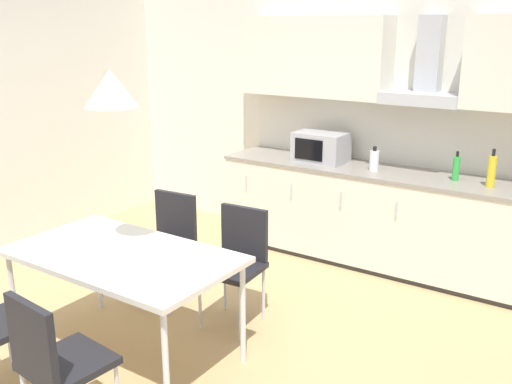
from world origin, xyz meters
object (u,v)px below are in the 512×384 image
object	(u,v)px
bottle_green	(456,168)
chair_far_right	(238,254)
dining_table	(123,260)
chair_far_left	(169,236)
bottle_yellow	(492,171)
bottle_white	(374,160)
pendant_lamp	(111,88)
chair_near_right	(53,356)
microwave	(321,147)

from	to	relation	value
bottle_green	chair_far_right	world-z (taller)	bottle_green
bottle_green	chair_far_right	distance (m)	2.00
dining_table	chair_far_left	bearing A→B (deg)	112.98
bottle_yellow	bottle_white	world-z (taller)	bottle_yellow
bottle_yellow	bottle_white	size ratio (longest dim) A/B	1.42
bottle_white	pendant_lamp	world-z (taller)	pendant_lamp
dining_table	chair_near_right	xyz separation A→B (m)	(0.33, -0.81, -0.17)
bottle_yellow	dining_table	bearing A→B (deg)	-125.92
bottle_green	bottle_white	bearing A→B (deg)	-175.12
dining_table	chair_near_right	distance (m)	0.89
bottle_green	chair_near_right	distance (m)	3.44
bottle_white	chair_near_right	size ratio (longest dim) A/B	0.25
chair_near_right	chair_far_left	world-z (taller)	same
bottle_green	chair_far_right	bearing A→B (deg)	-124.20
dining_table	chair_far_right	distance (m)	0.89
pendant_lamp	bottle_white	bearing A→B (deg)	72.94
pendant_lamp	bottle_green	bearing A→B (deg)	59.50
microwave	bottle_yellow	distance (m)	1.55
chair_near_right	chair_far_right	world-z (taller)	same
chair_far_right	chair_far_left	bearing A→B (deg)	-180.00
bottle_yellow	chair_far_left	xyz separation A→B (m)	(-2.05, -1.56, -0.50)
bottle_white	chair_near_right	distance (m)	3.22
bottle_green	bottle_yellow	bearing A→B (deg)	-10.05
microwave	chair_far_right	bearing A→B (deg)	-83.98
chair_far_right	chair_near_right	bearing A→B (deg)	-90.05
bottle_green	pendant_lamp	distance (m)	2.91
chair_far_right	dining_table	bearing A→B (deg)	-112.22
pendant_lamp	microwave	bearing A→B (deg)	86.21
chair_far_left	bottle_yellow	bearing A→B (deg)	37.19
bottle_green	dining_table	size ratio (longest dim) A/B	0.17
microwave	dining_table	bearing A→B (deg)	-93.79
pendant_lamp	bottle_yellow	bearing A→B (deg)	54.08
chair_far_left	chair_near_right	bearing A→B (deg)	-67.44
pendant_lamp	chair_near_right	bearing A→B (deg)	-67.86
microwave	pendant_lamp	xyz separation A→B (m)	(-0.16, -2.41, 0.75)
microwave	bottle_yellow	bearing A→B (deg)	-1.73
chair_near_right	pendant_lamp	bearing A→B (deg)	112.14
microwave	chair_near_right	distance (m)	3.26
bottle_white	dining_table	world-z (taller)	bottle_white
dining_table	microwave	bearing A→B (deg)	86.21
chair_near_right	dining_table	bearing A→B (deg)	112.14
bottle_yellow	bottle_green	bearing A→B (deg)	169.95
microwave	bottle_green	bearing A→B (deg)	0.20
microwave	chair_far_left	distance (m)	1.76
microwave	chair_far_right	world-z (taller)	microwave
bottle_white	chair_near_right	bearing A→B (deg)	-97.12
microwave	bottle_white	distance (m)	0.57
dining_table	chair_near_right	world-z (taller)	chair_near_right
chair_near_right	pendant_lamp	size ratio (longest dim) A/B	2.72
dining_table	bottle_yellow	bearing A→B (deg)	54.08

